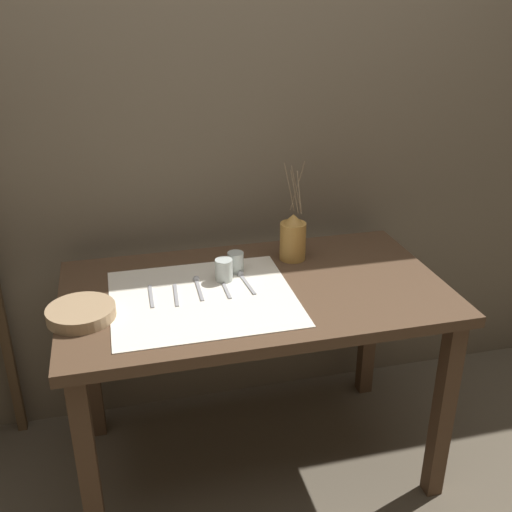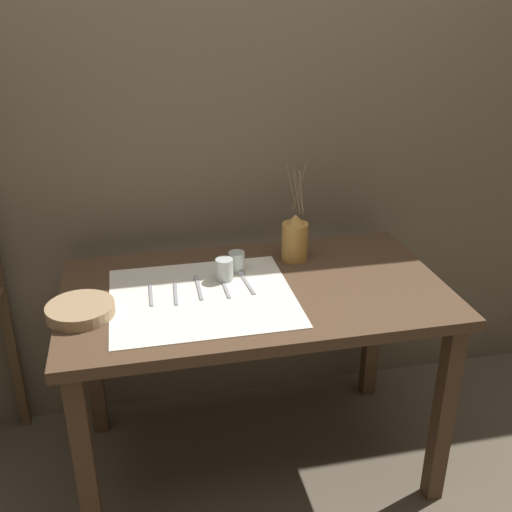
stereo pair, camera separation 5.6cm
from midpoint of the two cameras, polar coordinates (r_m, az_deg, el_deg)
name	(u,v)px [view 2 (the right image)]	position (r m, az deg, el deg)	size (l,w,h in m)	color
ground_plane	(255,458)	(2.56, 0.55, -18.73)	(12.00, 12.00, 0.00)	brown
stone_wall_back	(228,138)	(2.42, -1.97, 11.17)	(7.00, 0.06, 2.40)	#6B5E4C
wooden_table	(255,312)	(2.16, 0.62, -5.38)	(1.34, 0.76, 0.78)	#4C3523
linen_cloth	(202,297)	(2.05, -4.36, -3.92)	(0.62, 0.55, 0.00)	silver
pitcher_with_flowers	(295,238)	(2.29, 4.42, 1.68)	(0.10, 0.10, 0.39)	#B7843D
wooden_bowl	(80,310)	(1.99, -15.60, -5.01)	(0.22, 0.22, 0.04)	#9E7F5B
glass_tumbler_near	(224,270)	(2.14, -2.27, -1.30)	(0.06, 0.06, 0.08)	#B7C1BC
glass_tumbler_far	(237,262)	(2.20, -1.13, -0.56)	(0.06, 0.06, 0.08)	#B7C1BC
fork_outer	(151,295)	(2.07, -9.20, -3.67)	(0.02, 0.16, 0.00)	#939399
knife_center	(176,293)	(2.07, -6.89, -3.55)	(0.02, 0.16, 0.00)	#939399
spoon_inner	(198,282)	(2.13, -4.84, -2.49)	(0.02, 0.17, 0.02)	#939399
fork_inner	(225,287)	(2.10, -2.17, -3.01)	(0.01, 0.16, 0.00)	#939399
spoon_outer	(243,277)	(2.16, -0.45, -2.06)	(0.03, 0.17, 0.02)	#939399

